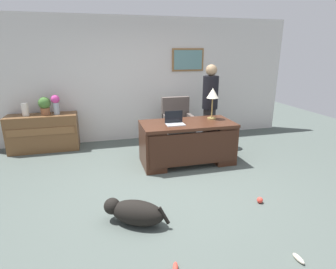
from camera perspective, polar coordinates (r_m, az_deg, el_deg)
The scene contains 15 objects.
ground_plane at distance 4.22m, azimuth 0.75°, elevation -10.97°, with size 12.00×12.00×0.00m, color #4C5651.
back_wall at distance 6.30m, azimuth -5.54°, elevation 11.29°, with size 7.00×0.16×2.70m.
desk at distance 4.95m, azimuth 4.12°, elevation -1.49°, with size 1.66×0.81×0.76m.
credenza at distance 6.16m, azimuth -24.57°, elevation 0.37°, with size 1.35×0.50×0.75m.
armchair at distance 5.91m, azimuth 1.98°, elevation 2.24°, with size 0.60×0.59×1.03m.
person_standing at distance 5.77m, azimuth 8.74°, elevation 6.05°, with size 0.32×0.32×1.73m.
dog_lying at distance 3.39m, azimuth -7.01°, elevation -15.80°, with size 0.74×0.58×0.30m.
laptop at distance 4.73m, azimuth 1.39°, elevation 2.84°, with size 0.32×0.22×0.22m.
desk_lamp at distance 5.09m, azimuth 9.33°, elevation 8.14°, with size 0.22×0.22×0.57m.
vase_with_flowers at distance 5.98m, azimuth -22.47°, elevation 6.12°, with size 0.17×0.17×0.39m.
vase_empty at distance 6.11m, azimuth -27.75°, elevation 4.67°, with size 0.13×0.13×0.25m, color silver.
potted_plant at distance 6.02m, azimuth -24.41°, elevation 5.65°, with size 0.24×0.24×0.36m.
dog_toy_ball at distance 4.02m, azimuth 18.68°, elevation -12.88°, with size 0.08×0.08×0.08m, color #E53F33.
dog_toy_bone at distance 2.87m, azimuth 1.56°, elevation -26.13°, with size 0.15×0.05×0.05m, color #E53F33.
dog_toy_plush at distance 3.23m, azimuth 25.64°, elevation -22.35°, with size 0.15×0.05×0.05m, color beige.
Camera 1 is at (-0.99, -3.59, 2.00)m, focal length 29.12 mm.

